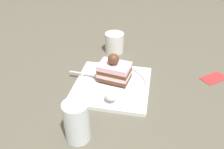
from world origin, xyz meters
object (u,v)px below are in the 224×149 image
(drink_glass_near, at_px, (77,123))
(folded_napkin, at_px, (214,78))
(dessert_plate, at_px, (112,85))
(cake_slice, at_px, (115,70))
(whipped_cream_dollop, at_px, (111,96))
(fork, at_px, (88,74))
(drink_glass_far, at_px, (114,43))

(drink_glass_near, bearing_deg, folded_napkin, 55.29)
(dessert_plate, xyz_separation_m, cake_slice, (-0.00, 0.02, 0.04))
(whipped_cream_dollop, distance_m, folded_napkin, 0.39)
(whipped_cream_dollop, height_order, folded_napkin, whipped_cream_dollop)
(whipped_cream_dollop, xyz_separation_m, drink_glass_near, (-0.02, -0.15, 0.01))
(fork, relative_size, drink_glass_far, 1.54)
(fork, distance_m, drink_glass_far, 0.23)
(drink_glass_far, bearing_deg, fork, -89.35)
(cake_slice, height_order, whipped_cream_dollop, cake_slice)
(whipped_cream_dollop, xyz_separation_m, fork, (-0.13, 0.08, -0.01))
(cake_slice, distance_m, drink_glass_far, 0.23)
(drink_glass_near, bearing_deg, fork, 113.97)
(cake_slice, bearing_deg, fork, -166.80)
(fork, distance_m, drink_glass_near, 0.25)
(whipped_cream_dollop, bearing_deg, cake_slice, 108.77)
(dessert_plate, relative_size, fork, 2.37)
(dessert_plate, height_order, drink_glass_near, drink_glass_near)
(dessert_plate, bearing_deg, fork, 178.53)
(cake_slice, xyz_separation_m, fork, (-0.09, -0.02, -0.03))
(folded_napkin, bearing_deg, fork, -154.11)
(dessert_plate, distance_m, cake_slice, 0.05)
(dessert_plate, bearing_deg, drink_glass_near, -87.43)
(cake_slice, bearing_deg, whipped_cream_dollop, -71.23)
(dessert_plate, xyz_separation_m, whipped_cream_dollop, (0.03, -0.08, 0.03))
(whipped_cream_dollop, height_order, drink_glass_near, drink_glass_near)
(drink_glass_near, bearing_deg, drink_glass_far, 102.98)
(whipped_cream_dollop, relative_size, fork, 0.28)
(cake_slice, xyz_separation_m, whipped_cream_dollop, (0.04, -0.11, -0.02))
(dessert_plate, distance_m, whipped_cream_dollop, 0.09)
(whipped_cream_dollop, bearing_deg, folded_napkin, 45.84)
(dessert_plate, xyz_separation_m, fork, (-0.09, 0.00, 0.01))
(fork, bearing_deg, whipped_cream_dollop, -33.71)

